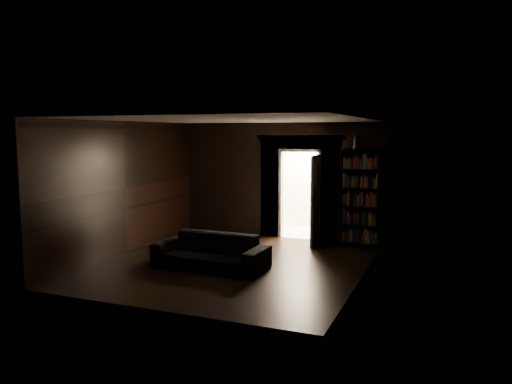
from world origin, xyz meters
TOP-DOWN VIEW (x-y plane):
  - ground at (0.00, 0.00)m, footprint 5.50×5.50m
  - room_walls at (-0.01, 1.07)m, footprint 5.02×5.61m
  - kitchen_alcove at (0.50, 3.87)m, footprint 2.20×1.80m
  - sofa at (-0.29, -0.40)m, footprint 2.22×1.02m
  - bookshelf at (2.00, 2.55)m, footprint 0.94×0.48m
  - refrigerator at (1.10, 4.11)m, footprint 0.94×0.91m
  - door at (1.00, 2.31)m, footprint 0.12×0.85m
  - figurine at (1.84, 2.54)m, footprint 0.13×0.13m
  - bottles at (1.10, 3.99)m, footprint 0.62×0.19m

SIDE VIEW (x-z plane):
  - ground at x=0.00m, z-range 0.00..0.00m
  - sofa at x=-0.29m, z-range 0.00..0.84m
  - refrigerator at x=1.10m, z-range 0.00..1.65m
  - door at x=1.00m, z-range 0.00..2.05m
  - bookshelf at x=2.00m, z-range 0.00..2.20m
  - kitchen_alcove at x=0.50m, z-range -0.09..2.51m
  - room_walls at x=-0.01m, z-range 0.26..3.10m
  - bottles at x=1.10m, z-range 1.65..1.90m
  - figurine at x=1.84m, z-range 2.20..2.49m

